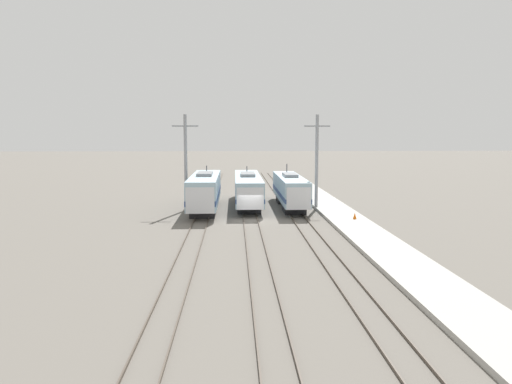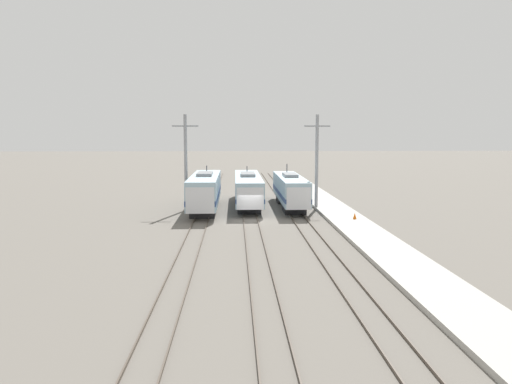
# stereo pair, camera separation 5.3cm
# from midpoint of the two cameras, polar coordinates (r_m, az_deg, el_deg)

# --- Properties ---
(ground_plane) EXTENTS (400.00, 400.00, 0.00)m
(ground_plane) POSITION_cam_midpoint_polar(r_m,az_deg,el_deg) (50.91, -0.65, -3.26)
(ground_plane) COLOR #666059
(rail_pair_far_left) EXTENTS (1.51, 120.00, 0.15)m
(rail_pair_far_left) POSITION_cam_midpoint_polar(r_m,az_deg,el_deg) (50.99, -6.31, -3.20)
(rail_pair_far_left) COLOR #4C4238
(rail_pair_far_left) RESTS_ON ground_plane
(rail_pair_center) EXTENTS (1.51, 120.00, 0.15)m
(rail_pair_center) POSITION_cam_midpoint_polar(r_m,az_deg,el_deg) (50.90, -0.65, -3.18)
(rail_pair_center) COLOR #4C4238
(rail_pair_center) RESTS_ON ground_plane
(rail_pair_far_right) EXTENTS (1.51, 120.00, 0.15)m
(rail_pair_far_right) POSITION_cam_midpoint_polar(r_m,az_deg,el_deg) (51.30, 4.97, -3.13)
(rail_pair_far_right) COLOR #4C4238
(rail_pair_far_right) RESTS_ON ground_plane
(locomotive_far_left) EXTENTS (3.13, 17.07, 4.92)m
(locomotive_far_left) POSITION_cam_midpoint_polar(r_m,az_deg,el_deg) (57.22, -5.90, 0.08)
(locomotive_far_left) COLOR #232326
(locomotive_far_left) RESTS_ON ground_plane
(locomotive_center) EXTENTS (3.11, 19.25, 4.56)m
(locomotive_center) POSITION_cam_midpoint_polar(r_m,az_deg,el_deg) (60.62, -0.96, 0.34)
(locomotive_center) COLOR #232326
(locomotive_center) RESTS_ON ground_plane
(locomotive_far_right) EXTENTS (2.82, 16.80, 4.98)m
(locomotive_far_right) POSITION_cam_midpoint_polar(r_m,az_deg,el_deg) (59.49, 3.92, 0.21)
(locomotive_far_right) COLOR #232326
(locomotive_far_right) RESTS_ON ground_plane
(catenary_tower_left) EXTENTS (2.98, 0.37, 10.96)m
(catenary_tower_left) POSITION_cam_midpoint_polar(r_m,az_deg,el_deg) (57.51, -8.07, 3.52)
(catenary_tower_left) COLOR gray
(catenary_tower_left) RESTS_ON ground_plane
(catenary_tower_right) EXTENTS (2.98, 0.37, 10.96)m
(catenary_tower_right) POSITION_cam_midpoint_polar(r_m,az_deg,el_deg) (58.01, 6.93, 3.56)
(catenary_tower_right) COLOR gray
(catenary_tower_right) RESTS_ON ground_plane
(platform) EXTENTS (4.00, 120.00, 0.33)m
(platform) POSITION_cam_midpoint_polar(r_m,az_deg,el_deg) (52.10, 10.11, -2.95)
(platform) COLOR #A8A59E
(platform) RESTS_ON ground_plane
(traffic_cone) EXTENTS (0.36, 0.36, 0.64)m
(traffic_cone) POSITION_cam_midpoint_polar(r_m,az_deg,el_deg) (50.65, 11.19, -2.69)
(traffic_cone) COLOR orange
(traffic_cone) RESTS_ON platform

